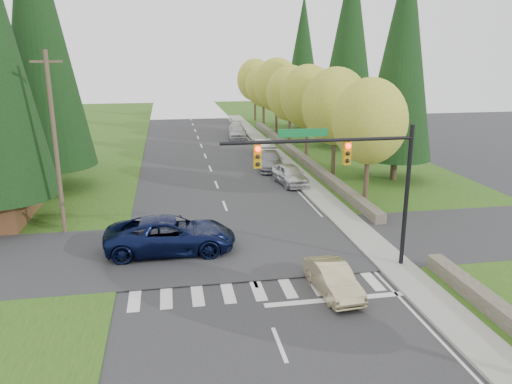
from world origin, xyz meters
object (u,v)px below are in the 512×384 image
object	(u,v)px
parked_car_b	(270,161)
parked_car_c	(263,148)
parked_car_d	(237,132)
parked_car_a	(290,175)
sedan_champagne	(333,279)
suv_navy	(171,235)
parked_car_e	(237,128)

from	to	relation	value
parked_car_b	parked_car_c	size ratio (longest dim) A/B	1.06
parked_car_d	parked_car_b	bearing A→B (deg)	-82.11
parked_car_a	parked_car_d	world-z (taller)	parked_car_d
sedan_champagne	parked_car_c	size ratio (longest dim) A/B	0.79
suv_navy	parked_car_b	bearing A→B (deg)	-25.40
parked_car_a	parked_car_d	xyz separation A→B (m)	(-1.12, 21.09, 0.05)
parked_car_b	parked_car_d	distance (m)	15.81
parked_car_a	parked_car_b	distance (m)	5.32
parked_car_c	parked_car_e	distance (m)	13.98
suv_navy	parked_car_b	world-z (taller)	suv_navy
suv_navy	parked_car_e	xyz separation A→B (m)	(8.60, 36.76, -0.26)
parked_car_d	parked_car_e	size ratio (longest dim) A/B	1.07
sedan_champagne	parked_car_e	world-z (taller)	parked_car_e
parked_car_c	parked_car_d	distance (m)	10.30
parked_car_b	parked_car_e	size ratio (longest dim) A/B	1.15
parked_car_a	parked_car_b	bearing A→B (deg)	87.96
sedan_champagne	parked_car_a	xyz separation A→B (m)	(2.52, 17.73, 0.13)
suv_navy	parked_car_a	size ratio (longest dim) A/B	1.45
suv_navy	parked_car_d	size ratio (longest dim) A/B	1.36
parked_car_b	parked_car_d	size ratio (longest dim) A/B	1.07
sedan_champagne	parked_car_d	size ratio (longest dim) A/B	0.80
suv_navy	parked_car_d	xyz separation A→B (m)	(8.08, 33.04, -0.09)
parked_car_c	parked_car_d	world-z (taller)	parked_car_d
parked_car_b	parked_car_e	world-z (taller)	parked_car_b
sedan_champagne	parked_car_e	xyz separation A→B (m)	(1.91, 42.56, 0.02)
sedan_champagne	parked_car_b	size ratio (longest dim) A/B	0.75
suv_navy	sedan_champagne	bearing A→B (deg)	-129.39
parked_car_b	sedan_champagne	bearing A→B (deg)	-88.08
sedan_champagne	suv_navy	xyz separation A→B (m)	(-6.69, 5.79, 0.28)
sedan_champagne	parked_car_e	distance (m)	42.60
sedan_champagne	suv_navy	size ratio (longest dim) A/B	0.59
sedan_champagne	parked_car_a	size ratio (longest dim) A/B	0.85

